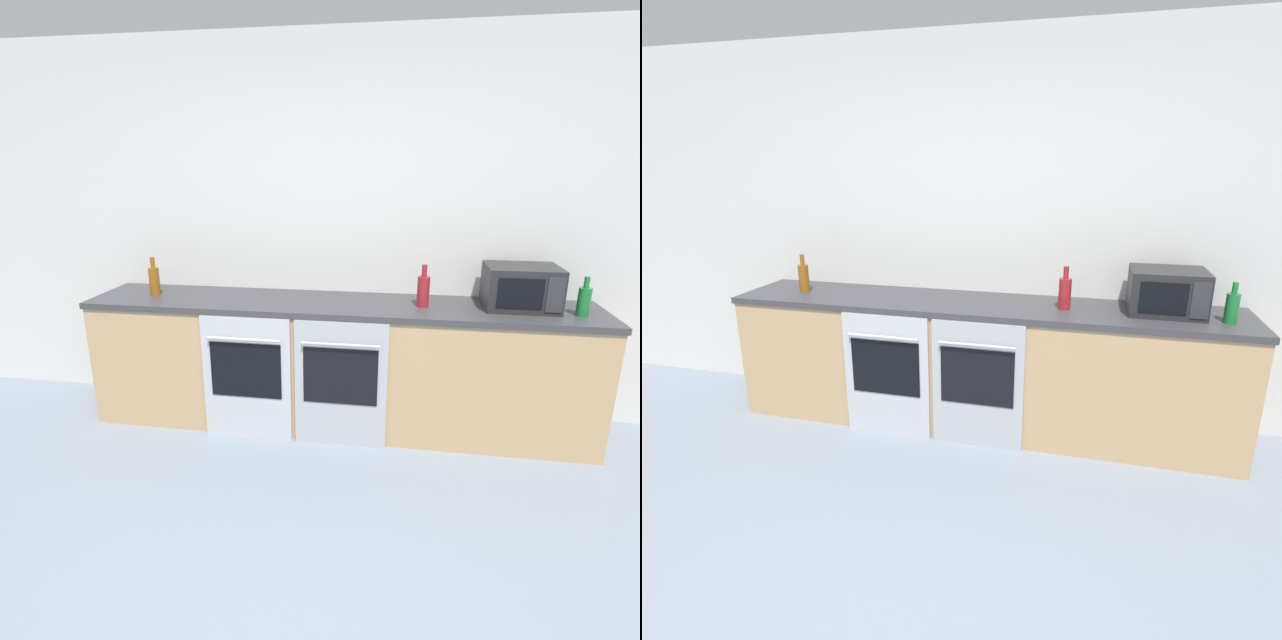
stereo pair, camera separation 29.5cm
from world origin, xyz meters
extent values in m
cube|color=silver|center=(0.00, 2.29, 1.30)|extent=(10.00, 0.06, 2.60)
cube|color=tan|center=(0.00, 1.96, 0.42)|extent=(3.35, 0.59, 0.84)
cube|color=#38383D|center=(0.00, 1.96, 0.86)|extent=(3.38, 0.62, 0.04)
cube|color=#B7BABF|center=(-0.56, 1.65, 0.42)|extent=(0.59, 0.03, 0.84)
cube|color=black|center=(-0.56, 1.63, 0.49)|extent=(0.47, 0.01, 0.37)
cylinder|color=#B7BABF|center=(-0.56, 1.61, 0.71)|extent=(0.48, 0.02, 0.02)
cube|color=#A8AAAF|center=(0.06, 1.65, 0.42)|extent=(0.59, 0.03, 0.84)
cube|color=black|center=(0.06, 1.63, 0.49)|extent=(0.47, 0.01, 0.37)
cylinder|color=#A8AAAF|center=(0.06, 1.61, 0.71)|extent=(0.48, 0.02, 0.02)
cube|color=#232326|center=(1.16, 2.01, 1.02)|extent=(0.44, 0.36, 0.27)
cube|color=black|center=(1.12, 1.83, 1.02)|extent=(0.27, 0.01, 0.18)
cube|color=#2D2D33|center=(1.31, 1.83, 1.02)|extent=(0.10, 0.01, 0.22)
cylinder|color=#8C5114|center=(-1.29, 1.94, 0.98)|extent=(0.07, 0.07, 0.19)
cylinder|color=#8C5114|center=(-1.29, 1.94, 1.11)|extent=(0.03, 0.03, 0.08)
cylinder|color=maroon|center=(0.55, 1.94, 0.98)|extent=(0.08, 0.08, 0.20)
cylinder|color=maroon|center=(0.55, 1.94, 1.12)|extent=(0.03, 0.03, 0.08)
cylinder|color=#19722D|center=(1.49, 1.88, 0.97)|extent=(0.07, 0.07, 0.17)
cylinder|color=#19722D|center=(1.49, 1.88, 1.09)|extent=(0.03, 0.03, 0.07)
camera|label=1|loc=(0.39, -1.23, 1.75)|focal=28.00mm
camera|label=2|loc=(0.68, -1.17, 1.75)|focal=28.00mm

